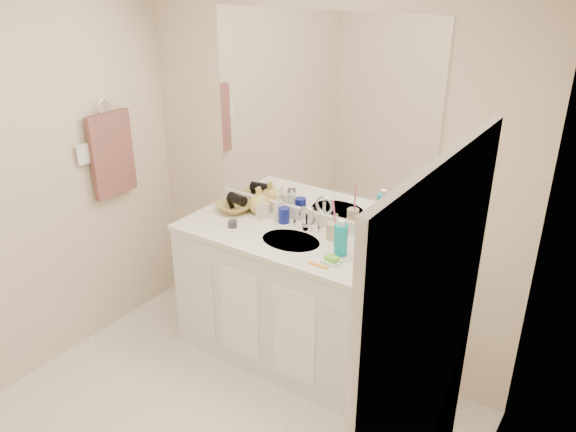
# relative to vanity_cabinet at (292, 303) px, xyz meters

# --- Properties ---
(wall_back) EXTENTS (2.60, 0.02, 2.40)m
(wall_back) POSITION_rel_vanity_cabinet_xyz_m (0.00, 0.28, 0.77)
(wall_back) COLOR beige
(wall_back) RESTS_ON floor
(wall_right) EXTENTS (0.02, 2.60, 2.40)m
(wall_right) POSITION_rel_vanity_cabinet_xyz_m (1.30, -1.02, 0.77)
(wall_right) COLOR beige
(wall_right) RESTS_ON floor
(vanity_cabinet) EXTENTS (1.50, 0.55, 0.85)m
(vanity_cabinet) POSITION_rel_vanity_cabinet_xyz_m (0.00, 0.00, 0.00)
(vanity_cabinet) COLOR white
(vanity_cabinet) RESTS_ON floor
(countertop) EXTENTS (1.52, 0.57, 0.03)m
(countertop) POSITION_rel_vanity_cabinet_xyz_m (0.00, 0.00, 0.44)
(countertop) COLOR white
(countertop) RESTS_ON vanity_cabinet
(backsplash) EXTENTS (1.52, 0.03, 0.08)m
(backsplash) POSITION_rel_vanity_cabinet_xyz_m (0.00, 0.26, 0.50)
(backsplash) COLOR silver
(backsplash) RESTS_ON countertop
(sink_basin) EXTENTS (0.37, 0.37, 0.02)m
(sink_basin) POSITION_rel_vanity_cabinet_xyz_m (0.00, -0.02, 0.44)
(sink_basin) COLOR beige
(sink_basin) RESTS_ON countertop
(faucet) EXTENTS (0.02, 0.02, 0.11)m
(faucet) POSITION_rel_vanity_cabinet_xyz_m (0.00, 0.16, 0.51)
(faucet) COLOR silver
(faucet) RESTS_ON countertop
(mirror) EXTENTS (1.48, 0.01, 1.20)m
(mirror) POSITION_rel_vanity_cabinet_xyz_m (0.00, 0.27, 1.14)
(mirror) COLOR white
(mirror) RESTS_ON wall_back
(blue_mug) EXTENTS (0.08, 0.08, 0.10)m
(blue_mug) POSITION_rel_vanity_cabinet_xyz_m (-0.18, 0.17, 0.50)
(blue_mug) COLOR navy
(blue_mug) RESTS_ON countertop
(tan_cup) EXTENTS (0.08, 0.08, 0.10)m
(tan_cup) POSITION_rel_vanity_cabinet_xyz_m (0.19, 0.14, 0.51)
(tan_cup) COLOR tan
(tan_cup) RESTS_ON countertop
(toothbrush) EXTENTS (0.03, 0.04, 0.21)m
(toothbrush) POSITION_rel_vanity_cabinet_xyz_m (0.20, 0.14, 0.60)
(toothbrush) COLOR #FC428D
(toothbrush) RESTS_ON tan_cup
(mouthwash_bottle) EXTENTS (0.10, 0.10, 0.18)m
(mouthwash_bottle) POSITION_rel_vanity_cabinet_xyz_m (0.33, -0.01, 0.55)
(mouthwash_bottle) COLOR #0D98A6
(mouthwash_bottle) RESTS_ON countertop
(clear_pump_bottle) EXTENTS (0.09, 0.09, 0.19)m
(clear_pump_bottle) POSITION_rel_vanity_cabinet_xyz_m (0.51, 0.17, 0.55)
(clear_pump_bottle) COLOR white
(clear_pump_bottle) RESTS_ON countertop
(soap_dish) EXTENTS (0.11, 0.09, 0.01)m
(soap_dish) POSITION_rel_vanity_cabinet_xyz_m (0.34, -0.12, 0.46)
(soap_dish) COLOR silver
(soap_dish) RESTS_ON countertop
(green_soap) EXTENTS (0.08, 0.07, 0.03)m
(green_soap) POSITION_rel_vanity_cabinet_xyz_m (0.34, -0.12, 0.48)
(green_soap) COLOR #6AD534
(green_soap) RESTS_ON soap_dish
(orange_comb) EXTENTS (0.12, 0.03, 0.01)m
(orange_comb) POSITION_rel_vanity_cabinet_xyz_m (0.30, -0.19, 0.46)
(orange_comb) COLOR orange
(orange_comb) RESTS_ON countertop
(dark_jar) EXTENTS (0.06, 0.06, 0.04)m
(dark_jar) POSITION_rel_vanity_cabinet_xyz_m (-0.41, -0.07, 0.48)
(dark_jar) COLOR #2D2D33
(dark_jar) RESTS_ON countertop
(soap_bottle_white) EXTENTS (0.08, 0.08, 0.18)m
(soap_bottle_white) POSITION_rel_vanity_cabinet_xyz_m (-0.23, 0.19, 0.54)
(soap_bottle_white) COLOR silver
(soap_bottle_white) RESTS_ON countertop
(soap_bottle_cream) EXTENTS (0.09, 0.09, 0.15)m
(soap_bottle_cream) POSITION_rel_vanity_cabinet_xyz_m (-0.34, 0.15, 0.53)
(soap_bottle_cream) COLOR beige
(soap_bottle_cream) RESTS_ON countertop
(soap_bottle_yellow) EXTENTS (0.16, 0.16, 0.18)m
(soap_bottle_yellow) POSITION_rel_vanity_cabinet_xyz_m (-0.40, 0.20, 0.55)
(soap_bottle_yellow) COLOR #DDC156
(soap_bottle_yellow) RESTS_ON countertop
(wicker_basket) EXTENTS (0.28, 0.28, 0.06)m
(wicker_basket) POSITION_rel_vanity_cabinet_xyz_m (-0.55, 0.14, 0.48)
(wicker_basket) COLOR #A48842
(wicker_basket) RESTS_ON countertop
(hair_dryer) EXTENTS (0.15, 0.09, 0.07)m
(hair_dryer) POSITION_rel_vanity_cabinet_xyz_m (-0.53, 0.14, 0.54)
(hair_dryer) COLOR black
(hair_dryer) RESTS_ON wicker_basket
(towel_ring) EXTENTS (0.01, 0.11, 0.11)m
(towel_ring) POSITION_rel_vanity_cabinet_xyz_m (-1.27, -0.25, 1.12)
(towel_ring) COLOR silver
(towel_ring) RESTS_ON wall_left
(hand_towel) EXTENTS (0.04, 0.32, 0.55)m
(hand_towel) POSITION_rel_vanity_cabinet_xyz_m (-1.25, -0.25, 0.82)
(hand_towel) COLOR brown
(hand_towel) RESTS_ON towel_ring
(switch_plate) EXTENTS (0.01, 0.08, 0.13)m
(switch_plate) POSITION_rel_vanity_cabinet_xyz_m (-1.27, -0.45, 0.88)
(switch_plate) COLOR white
(switch_plate) RESTS_ON wall_left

